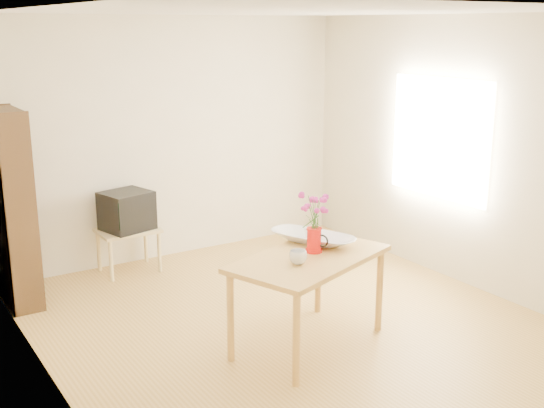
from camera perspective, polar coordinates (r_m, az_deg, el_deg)
room at (r=5.58m, az=1.89°, el=2.38°), size 4.50×4.50×4.50m
table at (r=5.36m, az=3.12°, el=-5.31°), size 1.46×1.12×0.75m
tv_stand at (r=7.19m, az=-11.95°, el=-2.63°), size 0.60×0.45×0.46m
bookshelf at (r=6.57m, az=-20.84°, el=-0.84°), size 0.28×0.70×1.80m
pitcher at (r=5.40m, az=3.53°, el=-3.10°), size 0.13×0.20×0.20m
flowers at (r=5.33m, az=3.58°, el=-0.46°), size 0.23×0.23×0.32m
mug at (r=5.15m, az=2.20°, el=-4.46°), size 0.18×0.18×0.10m
bowl at (r=5.60m, az=3.46°, el=-1.04°), size 0.63×0.63×0.45m
teacup_a at (r=5.59m, az=3.12°, el=-1.51°), size 0.10×0.10×0.07m
teacup_b at (r=5.65m, az=3.70°, el=-1.34°), size 0.08×0.08×0.07m
television at (r=7.13m, az=-12.10°, el=-0.49°), size 0.54×0.52×0.40m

